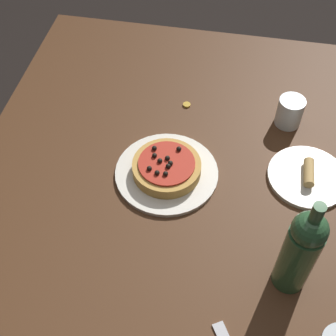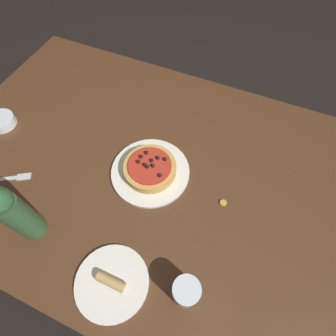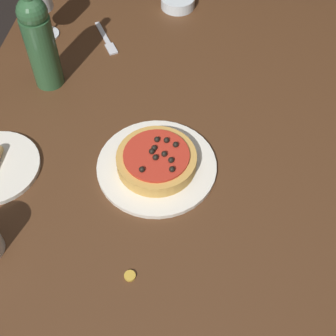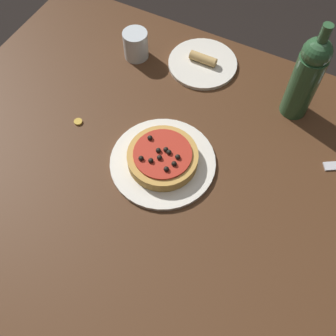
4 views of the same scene
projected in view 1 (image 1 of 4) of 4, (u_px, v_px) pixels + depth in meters
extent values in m
plane|color=black|center=(161.00, 300.00, 1.82)|extent=(14.00, 14.00, 0.00)
cube|color=#4C2D19|center=(158.00, 198.00, 1.28)|extent=(1.52, 1.08, 0.03)
cylinder|color=#4C2D19|center=(83.00, 99.00, 2.04)|extent=(0.06, 0.06, 0.67)
cylinder|color=#4C2D19|center=(307.00, 128.00, 1.93)|extent=(0.06, 0.06, 0.67)
cylinder|color=white|center=(167.00, 173.00, 1.30)|extent=(0.29, 0.29, 0.01)
cylinder|color=gold|center=(167.00, 168.00, 1.29)|extent=(0.19, 0.19, 0.03)
cylinder|color=#B72D1E|center=(167.00, 163.00, 1.27)|extent=(0.16, 0.16, 0.01)
sphere|color=black|center=(149.00, 168.00, 1.25)|extent=(0.01, 0.01, 0.01)
sphere|color=black|center=(160.00, 161.00, 1.27)|extent=(0.01, 0.01, 0.01)
sphere|color=black|center=(179.00, 149.00, 1.29)|extent=(0.01, 0.01, 0.01)
sphere|color=black|center=(167.00, 158.00, 1.27)|extent=(0.01, 0.01, 0.01)
sphere|color=black|center=(154.00, 148.00, 1.29)|extent=(0.01, 0.01, 0.01)
sphere|color=black|center=(157.00, 173.00, 1.24)|extent=(0.01, 0.01, 0.01)
sphere|color=black|center=(168.00, 166.00, 1.25)|extent=(0.01, 0.01, 0.01)
sphere|color=black|center=(170.00, 163.00, 1.26)|extent=(0.01, 0.01, 0.01)
sphere|color=black|center=(166.00, 174.00, 1.24)|extent=(0.01, 0.01, 0.01)
sphere|color=black|center=(154.00, 155.00, 1.28)|extent=(0.01, 0.01, 0.01)
cylinder|color=#2D5633|center=(297.00, 258.00, 1.03)|extent=(0.08, 0.08, 0.21)
sphere|color=#2D5633|center=(310.00, 230.00, 0.94)|extent=(0.08, 0.08, 0.08)
cylinder|color=#2D5633|center=(316.00, 216.00, 0.90)|extent=(0.03, 0.03, 0.07)
cylinder|color=silver|center=(290.00, 112.00, 1.40)|extent=(0.08, 0.08, 0.09)
cube|color=silver|center=(222.00, 333.00, 1.03)|extent=(0.06, 0.05, 0.00)
cylinder|color=white|center=(307.00, 177.00, 1.29)|extent=(0.22, 0.22, 0.01)
cylinder|color=tan|center=(309.00, 172.00, 1.28)|extent=(0.09, 0.03, 0.03)
cylinder|color=gold|center=(187.00, 105.00, 1.48)|extent=(0.02, 0.02, 0.01)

